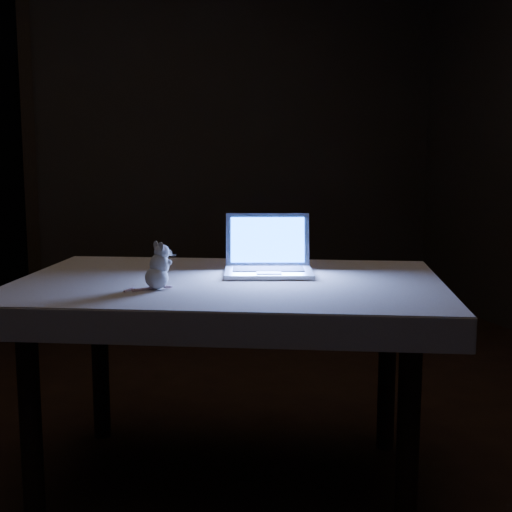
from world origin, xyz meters
name	(u,v)px	position (x,y,z in m)	size (l,w,h in m)	color
floor	(230,483)	(0.00, 0.00, 0.00)	(5.00, 5.00, 0.00)	black
back_wall	(126,124)	(0.00, 2.50, 1.30)	(4.50, 0.04, 2.60)	black
table	(229,383)	(0.01, 0.02, 0.34)	(1.28, 0.82, 0.69)	black
tablecloth	(218,294)	(-0.03, 0.03, 0.65)	(1.37, 0.92, 0.09)	beige
laptop	(269,245)	(0.16, 0.06, 0.79)	(0.29, 0.26, 0.20)	silver
plush_mouse	(156,266)	(-0.24, -0.07, 0.76)	(0.10, 0.10, 0.14)	silver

